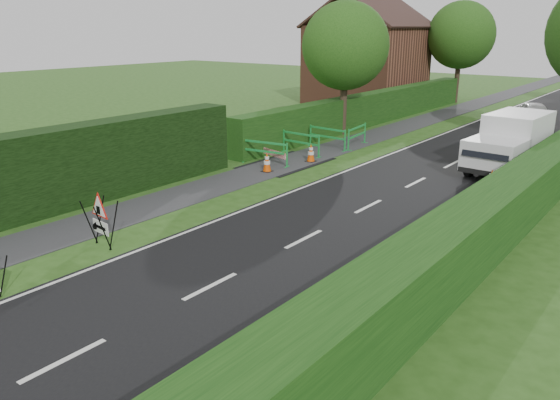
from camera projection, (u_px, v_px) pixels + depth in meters
The scene contains 19 objects.
ground at pixel (102, 272), 12.58m from camera, with size 120.00×120.00×0.00m, color #264A15.
footpath at pixel (481, 103), 40.68m from camera, with size 2.00×90.00×0.02m, color #2D2D30.
hedge_west_far at pixel (372, 123), 32.06m from camera, with size 1.00×24.00×1.80m, color #14380F.
house_west at pixel (367, 63), 40.13m from camera, with size 7.50×7.40×7.88m.
tree_nw at pixel (345, 46), 27.46m from camera, with size 4.40×4.40×6.70m.
tree_fw at pixel (461, 35), 39.40m from camera, with size 4.80×4.80×7.24m.
triangle_sign at pixel (99, 216), 13.76m from camera, with size 0.91×0.91×1.24m.
works_van at pixel (511, 142), 21.04m from camera, with size 2.15×4.95×2.21m.
traffic_cone_0 at pixel (491, 180), 18.69m from camera, with size 0.38×0.38×0.79m.
traffic_cone_1 at pixel (506, 176), 19.18m from camera, with size 0.38×0.38×0.79m.
traffic_cone_2 at pixel (527, 164), 20.93m from camera, with size 0.38×0.38×0.79m.
traffic_cone_3 at pixel (267, 162), 21.17m from camera, with size 0.38×0.38×0.79m.
traffic_cone_4 at pixel (311, 153), 22.76m from camera, with size 0.38×0.38×0.79m.
ped_barrier_0 at pixel (265, 150), 22.23m from camera, with size 2.09×0.66×1.00m.
ped_barrier_1 at pixel (301, 141), 23.97m from camera, with size 2.08×0.48×1.00m.
ped_barrier_2 at pixel (327, 135), 25.20m from camera, with size 2.08×0.50×1.00m.
ped_barrier_3 at pixel (357, 134), 25.56m from camera, with size 0.62×2.09×1.00m.
redwhite_plank at pixel (275, 164), 22.51m from camera, with size 1.50×0.04×0.25m, color red.
hatchback_car at pixel (534, 114), 31.31m from camera, with size 1.52×3.77×1.29m, color white.
Camera 1 is at (10.28, -6.55, 5.40)m, focal length 35.00 mm.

